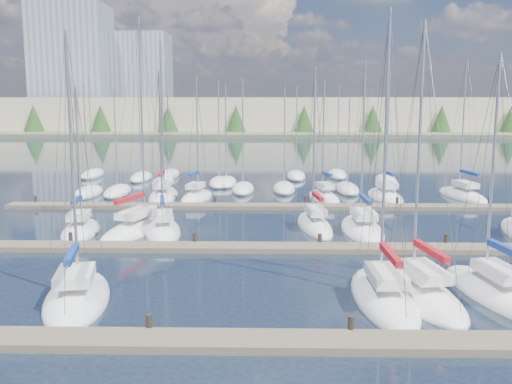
{
  "coord_description": "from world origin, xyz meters",
  "views": [
    {
      "loc": [
        0.74,
        -18.5,
        9.24
      ],
      "look_at": [
        0.0,
        14.0,
        4.0
      ],
      "focal_mm": 40.0,
      "sensor_mm": 36.0,
      "label": 1
    }
  ],
  "objects_px": {
    "sailboat_o": "(197,197)",
    "sailboat_r": "(463,195)",
    "sailboat_j": "(163,231)",
    "sailboat_p": "(324,197)",
    "sailboat_h": "(80,231)",
    "sailboat_q": "(385,196)",
    "sailboat_n": "(163,196)",
    "sailboat_d": "(383,297)",
    "sailboat_i": "(140,228)",
    "sailboat_l": "(362,229)",
    "sailboat_e": "(419,293)",
    "sailboat_f": "(493,292)",
    "sailboat_c": "(77,297)",
    "sailboat_k": "(314,225)"
  },
  "relations": [
    {
      "from": "sailboat_q",
      "to": "sailboat_e",
      "type": "bearing_deg",
      "value": -102.93
    },
    {
      "from": "sailboat_p",
      "to": "sailboat_e",
      "type": "xyz_separation_m",
      "value": [
        1.96,
        -26.88,
        -0.01
      ]
    },
    {
      "from": "sailboat_o",
      "to": "sailboat_i",
      "type": "xyz_separation_m",
      "value": [
        -2.48,
        -13.02,
        -0.01
      ]
    },
    {
      "from": "sailboat_p",
      "to": "sailboat_h",
      "type": "height_order",
      "value": "sailboat_p"
    },
    {
      "from": "sailboat_j",
      "to": "sailboat_r",
      "type": "xyz_separation_m",
      "value": [
        26.09,
        15.61,
        0.0
      ]
    },
    {
      "from": "sailboat_f",
      "to": "sailboat_i",
      "type": "bearing_deg",
      "value": 137.25
    },
    {
      "from": "sailboat_d",
      "to": "sailboat_f",
      "type": "xyz_separation_m",
      "value": [
        5.35,
        0.76,
        -0.0
      ]
    },
    {
      "from": "sailboat_c",
      "to": "sailboat_q",
      "type": "relative_size",
      "value": 1.15
    },
    {
      "from": "sailboat_h",
      "to": "sailboat_e",
      "type": "relative_size",
      "value": 0.81
    },
    {
      "from": "sailboat_d",
      "to": "sailboat_i",
      "type": "xyz_separation_m",
      "value": [
        -14.65,
        14.28,
        0.01
      ]
    },
    {
      "from": "sailboat_c",
      "to": "sailboat_j",
      "type": "distance_m",
      "value": 13.78
    },
    {
      "from": "sailboat_r",
      "to": "sailboat_e",
      "type": "relative_size",
      "value": 1.02
    },
    {
      "from": "sailboat_c",
      "to": "sailboat_q",
      "type": "xyz_separation_m",
      "value": [
        20.04,
        28.76,
        -0.01
      ]
    },
    {
      "from": "sailboat_n",
      "to": "sailboat_r",
      "type": "distance_m",
      "value": 28.79
    },
    {
      "from": "sailboat_o",
      "to": "sailboat_q",
      "type": "relative_size",
      "value": 1.08
    },
    {
      "from": "sailboat_d",
      "to": "sailboat_k",
      "type": "distance_m",
      "value": 15.47
    },
    {
      "from": "sailboat_q",
      "to": "sailboat_i",
      "type": "height_order",
      "value": "sailboat_i"
    },
    {
      "from": "sailboat_o",
      "to": "sailboat_r",
      "type": "height_order",
      "value": "sailboat_r"
    },
    {
      "from": "sailboat_k",
      "to": "sailboat_q",
      "type": "distance_m",
      "value": 15.15
    },
    {
      "from": "sailboat_j",
      "to": "sailboat_p",
      "type": "height_order",
      "value": "sailboat_j"
    },
    {
      "from": "sailboat_h",
      "to": "sailboat_q",
      "type": "distance_m",
      "value": 28.7
    },
    {
      "from": "sailboat_n",
      "to": "sailboat_i",
      "type": "relative_size",
      "value": 0.98
    },
    {
      "from": "sailboat_c",
      "to": "sailboat_d",
      "type": "bearing_deg",
      "value": -9.96
    },
    {
      "from": "sailboat_q",
      "to": "sailboat_h",
      "type": "bearing_deg",
      "value": -152.87
    },
    {
      "from": "sailboat_f",
      "to": "sailboat_k",
      "type": "bearing_deg",
      "value": 108.07
    },
    {
      "from": "sailboat_o",
      "to": "sailboat_h",
      "type": "distance_m",
      "value": 15.51
    },
    {
      "from": "sailboat_f",
      "to": "sailboat_l",
      "type": "bearing_deg",
      "value": 98.07
    },
    {
      "from": "sailboat_h",
      "to": "sailboat_i",
      "type": "height_order",
      "value": "sailboat_i"
    },
    {
      "from": "sailboat_c",
      "to": "sailboat_o",
      "type": "bearing_deg",
      "value": 74.1
    },
    {
      "from": "sailboat_n",
      "to": "sailboat_c",
      "type": "relative_size",
      "value": 1.19
    },
    {
      "from": "sailboat_l",
      "to": "sailboat_k",
      "type": "bearing_deg",
      "value": 160.44
    },
    {
      "from": "sailboat_h",
      "to": "sailboat_q",
      "type": "relative_size",
      "value": 0.97
    },
    {
      "from": "sailboat_f",
      "to": "sailboat_h",
      "type": "xyz_separation_m",
      "value": [
        -23.94,
        12.42,
        0.0
      ]
    },
    {
      "from": "sailboat_o",
      "to": "sailboat_l",
      "type": "bearing_deg",
      "value": -33.51
    },
    {
      "from": "sailboat_q",
      "to": "sailboat_e",
      "type": "xyz_separation_m",
      "value": [
        -3.96,
        -27.72,
        0.01
      ]
    },
    {
      "from": "sailboat_c",
      "to": "sailboat_f",
      "type": "bearing_deg",
      "value": -8.19
    },
    {
      "from": "sailboat_o",
      "to": "sailboat_e",
      "type": "bearing_deg",
      "value": -51.68
    },
    {
      "from": "sailboat_n",
      "to": "sailboat_e",
      "type": "height_order",
      "value": "sailboat_n"
    },
    {
      "from": "sailboat_c",
      "to": "sailboat_p",
      "type": "bearing_deg",
      "value": 51.59
    },
    {
      "from": "sailboat_l",
      "to": "sailboat_k",
      "type": "height_order",
      "value": "sailboat_l"
    },
    {
      "from": "sailboat_o",
      "to": "sailboat_q",
      "type": "bearing_deg",
      "value": 14.01
    },
    {
      "from": "sailboat_k",
      "to": "sailboat_i",
      "type": "bearing_deg",
      "value": 178.43
    },
    {
      "from": "sailboat_r",
      "to": "sailboat_i",
      "type": "height_order",
      "value": "sailboat_i"
    },
    {
      "from": "sailboat_l",
      "to": "sailboat_e",
      "type": "bearing_deg",
      "value": -88.51
    },
    {
      "from": "sailboat_d",
      "to": "sailboat_j",
      "type": "bearing_deg",
      "value": 132.89
    },
    {
      "from": "sailboat_r",
      "to": "sailboat_f",
      "type": "bearing_deg",
      "value": -114.81
    },
    {
      "from": "sailboat_l",
      "to": "sailboat_q",
      "type": "relative_size",
      "value": 1.13
    },
    {
      "from": "sailboat_j",
      "to": "sailboat_k",
      "type": "xyz_separation_m",
      "value": [
        10.78,
        2.05,
        0.01
      ]
    },
    {
      "from": "sailboat_d",
      "to": "sailboat_l",
      "type": "bearing_deg",
      "value": 83.79
    },
    {
      "from": "sailboat_d",
      "to": "sailboat_n",
      "type": "distance_m",
      "value": 31.98
    }
  ]
}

